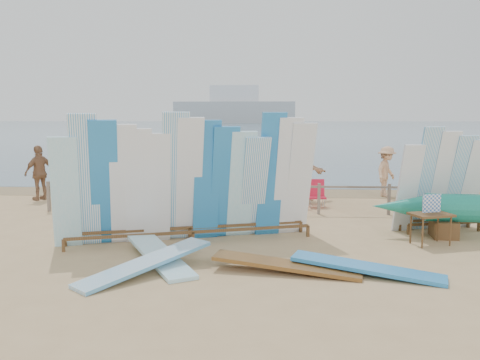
# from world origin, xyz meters

# --- Properties ---
(ground) EXTENTS (160.00, 160.00, 0.00)m
(ground) POSITION_xyz_m (0.00, 0.00, 0.00)
(ground) COLOR tan
(ground) RESTS_ON ground
(ocean) EXTENTS (320.00, 240.00, 0.02)m
(ocean) POSITION_xyz_m (0.00, 128.00, 0.00)
(ocean) COLOR #446279
(ocean) RESTS_ON ground
(wet_sand_strip) EXTENTS (40.00, 2.60, 0.01)m
(wet_sand_strip) POSITION_xyz_m (0.00, 7.20, 0.00)
(wet_sand_strip) COLOR olive
(wet_sand_strip) RESTS_ON ground
(distant_ship) EXTENTS (45.00, 8.00, 14.00)m
(distant_ship) POSITION_xyz_m (-12.00, 180.00, 5.31)
(distant_ship) COLOR #999EA3
(distant_ship) RESTS_ON ocean
(fence) EXTENTS (12.08, 0.08, 0.90)m
(fence) POSITION_xyz_m (0.00, 3.00, 0.63)
(fence) COLOR #79695B
(fence) RESTS_ON ground
(main_surfboard_rack) EXTENTS (5.78, 2.41, 2.92)m
(main_surfboard_rack) POSITION_xyz_m (-1.21, -0.39, 1.32)
(main_surfboard_rack) COLOR brown
(main_surfboard_rack) RESTS_ON ground
(side_surfboard_rack) EXTENTS (2.32, 1.18, 2.59)m
(side_surfboard_rack) POSITION_xyz_m (4.76, 0.96, 1.17)
(side_surfboard_rack) COLOR brown
(side_surfboard_rack) RESTS_ON ground
(vendor_table) EXTENTS (0.99, 0.84, 1.13)m
(vendor_table) POSITION_xyz_m (4.11, -0.41, 0.37)
(vendor_table) COLOR brown
(vendor_table) RESTS_ON ground
(flat_board_c) EXTENTS (2.75, 1.06, 0.27)m
(flat_board_c) POSITION_xyz_m (0.87, -2.59, 0.00)
(flat_board_c) COLOR brown
(flat_board_c) RESTS_ON ground
(flat_board_a) EXTENTS (1.84, 2.61, 0.28)m
(flat_board_a) POSITION_xyz_m (-1.59, -2.07, 0.00)
(flat_board_a) COLOR #8FD2E6
(flat_board_a) RESTS_ON ground
(flat_board_d) EXTENTS (2.74, 1.36, 0.26)m
(flat_board_d) POSITION_xyz_m (2.31, -2.66, 0.00)
(flat_board_d) COLOR #277DC4
(flat_board_d) RESTS_ON ground
(flat_board_e) EXTENTS (2.18, 2.40, 0.40)m
(flat_board_e) POSITION_xyz_m (-1.68, -2.84, 0.00)
(flat_board_e) COLOR white
(flat_board_e) RESTS_ON ground
(beach_chair_left) EXTENTS (0.84, 0.85, 0.96)m
(beach_chair_left) POSITION_xyz_m (-0.04, 4.24, 0.28)
(beach_chair_left) COLOR red
(beach_chair_left) RESTS_ON ground
(beach_chair_right) EXTENTS (0.57, 0.59, 0.85)m
(beach_chair_right) POSITION_xyz_m (2.05, 4.16, 0.25)
(beach_chair_right) COLOR red
(beach_chair_right) RESTS_ON ground
(stroller) EXTENTS (0.81, 0.98, 1.17)m
(stroller) POSITION_xyz_m (1.24, 3.89, 0.47)
(stroller) COLOR red
(stroller) RESTS_ON ground
(beachgoer_7) EXTENTS (0.65, 0.57, 1.56)m
(beachgoer_7) POSITION_xyz_m (1.26, 6.42, 0.78)
(beachgoer_7) COLOR #8C6042
(beachgoer_7) RESTS_ON ground
(beachgoer_0) EXTENTS (0.63, 0.92, 1.72)m
(beachgoer_0) POSITION_xyz_m (-3.56, 4.42, 0.86)
(beachgoer_0) COLOR tan
(beachgoer_0) RESTS_ON ground
(beachgoer_11) EXTENTS (0.95, 1.48, 1.53)m
(beachgoer_11) POSITION_xyz_m (-4.43, 6.17, 0.76)
(beachgoer_11) COLOR beige
(beachgoer_11) RESTS_ON ground
(beachgoer_10) EXTENTS (1.10, 0.85, 1.73)m
(beachgoer_10) POSITION_xyz_m (5.25, 4.10, 0.86)
(beachgoer_10) COLOR #8C6042
(beachgoer_10) RESTS_ON ground
(beachgoer_5) EXTENTS (1.72, 1.01, 1.76)m
(beachgoer_5) POSITION_xyz_m (1.77, 5.44, 0.88)
(beachgoer_5) COLOR beige
(beachgoer_5) RESTS_ON ground
(beachgoer_extra_1) EXTENTS (1.00, 1.16, 1.85)m
(beachgoer_extra_1) POSITION_xyz_m (-7.16, 5.01, 0.93)
(beachgoer_extra_1) COLOR #8C6042
(beachgoer_extra_1) RESTS_ON ground
(beachgoer_9) EXTENTS (1.04, 1.21, 1.77)m
(beachgoer_9) POSITION_xyz_m (4.69, 6.40, 0.89)
(beachgoer_9) COLOR tan
(beachgoer_9) RESTS_ON ground
(beachgoer_4) EXTENTS (1.00, 0.98, 1.67)m
(beachgoer_4) POSITION_xyz_m (-1.40, 3.82, 0.84)
(beachgoer_4) COLOR #8C6042
(beachgoer_4) RESTS_ON ground
(beachgoer_2) EXTENTS (0.39, 0.80, 1.65)m
(beachgoer_2) POSITION_xyz_m (-3.06, 3.70, 0.82)
(beachgoer_2) COLOR beige
(beachgoer_2) RESTS_ON ground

